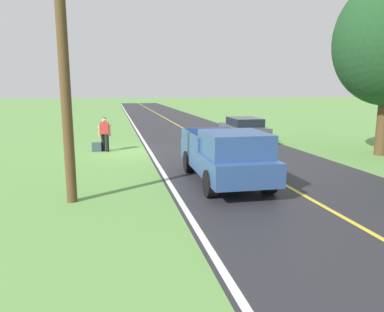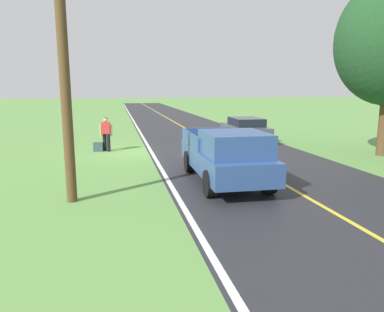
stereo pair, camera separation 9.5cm
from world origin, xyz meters
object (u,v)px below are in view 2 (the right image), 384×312
hitchhiker_walking (106,132)px  sedan_near_oncoming (245,129)px  suitcase_carried (98,147)px  utility_pole_roadside (63,49)px  pickup_truck_passing (227,155)px

hitchhiker_walking → sedan_near_oncoming: (-8.03, -1.84, -0.23)m
sedan_near_oncoming → suitcase_carried: bearing=12.6°
hitchhiker_walking → utility_pole_roadside: 8.93m
sedan_near_oncoming → pickup_truck_passing: bearing=66.4°
hitchhiker_walking → pickup_truck_passing: (-4.03, 7.30, -0.01)m
hitchhiker_walking → pickup_truck_passing: bearing=118.9°
hitchhiker_walking → sedan_near_oncoming: bearing=-167.1°
sedan_near_oncoming → utility_pole_roadside: size_ratio=0.54×
pickup_truck_passing → utility_pole_roadside: size_ratio=0.66×
suitcase_carried → utility_pole_roadside: utility_pole_roadside is taller
sedan_near_oncoming → hitchhiker_walking: bearing=12.9°
hitchhiker_walking → suitcase_carried: (0.43, 0.04, -0.75)m
utility_pole_roadside → suitcase_carried: bearing=-92.5°
sedan_near_oncoming → utility_pole_roadside: utility_pole_roadside is taller
pickup_truck_passing → utility_pole_roadside: 5.86m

